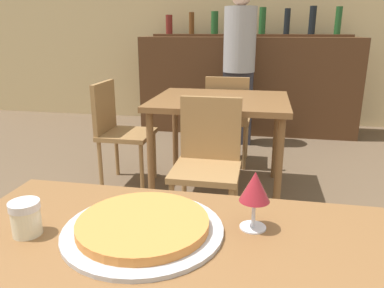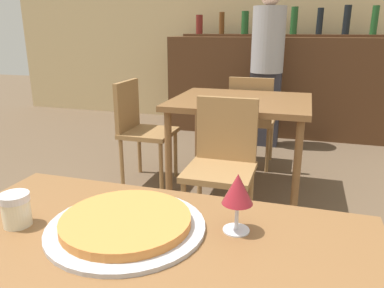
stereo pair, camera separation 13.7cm
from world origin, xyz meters
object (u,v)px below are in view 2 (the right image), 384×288
Objects in this scene: pizza_tray at (126,223)px; person_standing at (267,62)px; wine_glass at (238,191)px; cheese_shaker at (16,209)px; chair_far_side_back at (251,116)px; chair_far_side_front at (222,158)px; chair_far_side_left at (140,125)px.

person_standing is (0.01, 3.29, 0.15)m from pizza_tray.
person_standing reaches higher than wine_glass.
cheese_shaker is at bearing -95.05° from person_standing.
pizza_tray is 3.29m from person_standing.
chair_far_side_back is 9.33× the size of cheese_shaker.
chair_far_side_front is at bearing 90.00° from chair_far_side_back.
chair_far_side_back is 2.02× the size of pizza_tray.
wine_glass is (0.28, 0.08, 0.10)m from pizza_tray.
pizza_tray is 0.30m from cheese_shaker.
chair_far_side_front is 1.02m from chair_far_side_left.
chair_far_side_left is 5.30× the size of wine_glass.
person_standing is at bearing 84.95° from cheese_shaker.
cheese_shaker is 0.59m from wine_glass.
chair_far_side_left reaches higher than pizza_tray.
cheese_shaker is at bearing -164.18° from chair_far_side_left.
pizza_tray is (0.85, -1.93, 0.26)m from chair_far_side_left.
chair_far_side_back is 2.63m from cheese_shaker.
chair_far_side_back is 1.02m from chair_far_side_left.
chair_far_side_front is at bearing -126.27° from chair_far_side_left.
person_standing is (0.30, 3.35, 0.12)m from cheese_shaker.
chair_far_side_front is 1.35m from pizza_tray.
chair_far_side_front is at bearing 103.76° from wine_glass.
chair_far_side_left is at bearing 113.86° from pizza_tray.
pizza_tray is 0.25× the size of person_standing.
chair_far_side_left is at bearing -122.37° from person_standing.
wine_glass reaches higher than chair_far_side_back.
chair_far_side_front is 1.44m from cheese_shaker.
chair_far_side_back is 5.30× the size of wine_glass.
cheese_shaker is at bearing 84.27° from chair_far_side_back.
chair_far_side_front is 0.50× the size of person_standing.
pizza_tray is (0.03, -2.53, 0.26)m from chair_far_side_back.
chair_far_side_left is at bearing 121.40° from wine_glass.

